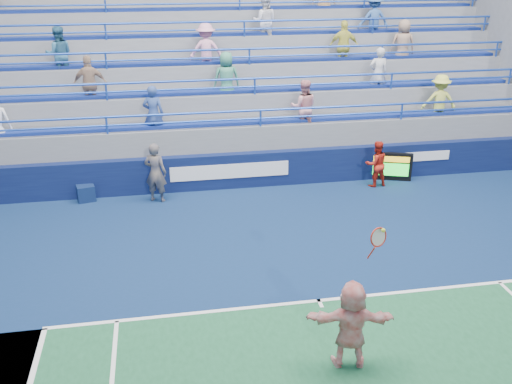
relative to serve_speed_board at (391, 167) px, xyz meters
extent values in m
plane|color=#333538|center=(-4.11, -6.25, -0.46)|extent=(120.00, 120.00, 0.00)
cube|color=#0E264A|center=(-4.11, -4.05, -0.45)|extent=(18.00, 8.40, 0.02)
cube|color=white|center=(-4.11, -6.25, -0.44)|extent=(11.00, 0.10, 0.01)
cube|color=white|center=(-4.11, -6.35, -0.44)|extent=(0.08, 0.30, 0.01)
cube|color=#0A123C|center=(-4.11, 0.25, 0.09)|extent=(18.00, 0.30, 1.10)
cube|color=white|center=(-5.11, 0.09, 0.14)|extent=(3.60, 0.02, 0.45)
cube|color=white|center=(1.09, 0.09, 0.24)|extent=(1.80, 0.02, 0.30)
cube|color=slate|center=(-4.11, 3.20, 0.09)|extent=(18.00, 5.60, 1.10)
cube|color=slate|center=(-4.11, 3.20, 0.47)|extent=(18.00, 5.60, 1.85)
cube|color=navy|center=(-4.11, 0.85, 1.44)|extent=(17.40, 0.45, 0.10)
cylinder|color=#2049B2|center=(-4.11, 0.45, 1.89)|extent=(18.00, 0.07, 0.07)
cube|color=slate|center=(-4.11, 3.70, 0.84)|extent=(18.00, 4.60, 2.60)
cube|color=navy|center=(-4.11, 1.85, 2.19)|extent=(17.40, 0.45, 0.10)
cylinder|color=#2049B2|center=(-4.11, 1.45, 2.64)|extent=(18.00, 0.07, 0.07)
cube|color=slate|center=(-4.11, 4.20, 1.22)|extent=(18.00, 3.60, 3.35)
cube|color=navy|center=(-4.11, 2.85, 2.94)|extent=(17.40, 0.45, 0.10)
cylinder|color=#2049B2|center=(-4.11, 2.45, 3.39)|extent=(18.00, 0.07, 0.07)
cube|color=slate|center=(-4.11, 4.70, 1.59)|extent=(18.00, 2.60, 4.10)
cube|color=navy|center=(-4.11, 3.85, 3.69)|extent=(17.40, 0.45, 0.10)
cylinder|color=#2049B2|center=(-4.11, 3.45, 4.14)|extent=(18.00, 0.07, 0.07)
cube|color=slate|center=(-4.11, 5.20, 1.97)|extent=(18.00, 1.60, 4.85)
cube|color=navy|center=(-4.11, 4.85, 4.44)|extent=(17.40, 0.45, 0.10)
imported|color=white|center=(-3.34, 3.85, 4.07)|extent=(0.95, 0.82, 1.70)
imported|color=#2C6386|center=(-10.02, 2.85, 3.32)|extent=(0.89, 0.73, 1.70)
imported|color=#CDD251|center=(1.83, 0.85, 1.82)|extent=(1.22, 0.88, 1.70)
imported|color=pink|center=(-2.68, 0.85, 1.82)|extent=(0.93, 0.78, 1.70)
imported|color=#355E9F|center=(0.56, 3.85, 4.07)|extent=(1.10, 0.64, 1.70)
imported|color=#F39DC4|center=(-5.46, 2.85, 3.32)|extent=(1.13, 0.68, 1.70)
imported|color=navy|center=(-7.26, 0.85, 1.82)|extent=(0.69, 0.52, 1.70)
imported|color=#DBD755|center=(-0.82, 2.85, 3.32)|extent=(1.05, 0.56, 1.70)
imported|color=#3F8B6E|center=(-4.93, 1.85, 2.57)|extent=(0.85, 0.57, 1.70)
imported|color=tan|center=(-9.09, 1.85, 2.57)|extent=(1.00, 0.42, 1.70)
imported|color=#997A66|center=(1.29, 2.85, 3.32)|extent=(0.92, 0.70, 1.70)
imported|color=silver|center=(0.08, 1.85, 2.57)|extent=(0.65, 0.45, 1.70)
cube|color=black|center=(0.00, 0.01, 0.00)|extent=(1.29, 0.56, 0.91)
cube|color=gold|center=(0.00, -0.07, 0.27)|extent=(1.12, 0.02, 0.18)
cube|color=#19E533|center=(0.00, -0.07, -0.07)|extent=(1.12, 0.02, 0.41)
cube|color=#0E1D43|center=(-9.36, 0.00, -0.21)|extent=(0.59, 0.59, 0.49)
cube|color=#0E1D43|center=(-9.36, 0.22, 0.22)|extent=(0.49, 0.17, 0.38)
imported|color=white|center=(-4.13, -8.21, 0.37)|extent=(1.59, 0.75, 1.65)
torus|color=#AC2415|center=(-3.78, -8.21, 2.01)|extent=(0.34, 0.19, 0.33)
cylinder|color=#AC2415|center=(-3.88, -8.21, 1.74)|extent=(0.07, 0.19, 0.30)
sphere|color=#C6D631|center=(-3.73, -8.26, 2.16)|extent=(0.07, 0.07, 0.07)
imported|color=#161D3D|center=(-7.31, -0.39, 0.43)|extent=(0.75, 0.63, 1.77)
imported|color=red|center=(-0.66, -0.38, 0.27)|extent=(0.75, 0.61, 1.45)
camera|label=1|loc=(-7.14, -15.90, 6.22)|focal=40.00mm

